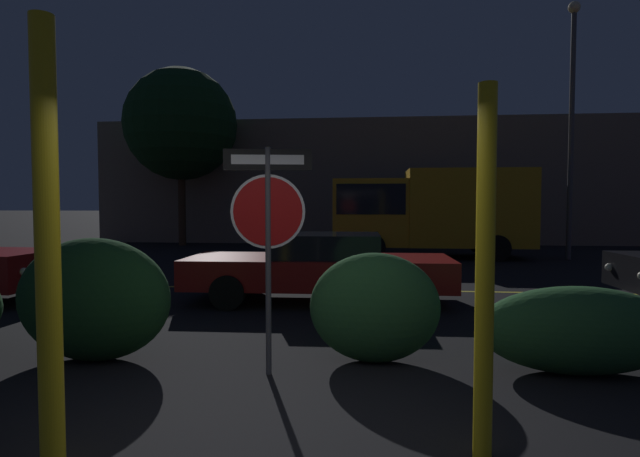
# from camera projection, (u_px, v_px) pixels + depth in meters

# --- Properties ---
(ground_plane) EXTENTS (260.00, 260.00, 0.00)m
(ground_plane) POSITION_uv_depth(u_px,v_px,m) (283.00, 451.00, 3.64)
(ground_plane) COLOR black
(road_center_stripe) EXTENTS (35.82, 0.12, 0.01)m
(road_center_stripe) POSITION_uv_depth(u_px,v_px,m) (339.00, 289.00, 10.55)
(road_center_stripe) COLOR gold
(road_center_stripe) RESTS_ON ground_plane
(stop_sign) EXTENTS (0.91, 0.18, 2.40)m
(stop_sign) POSITION_uv_depth(u_px,v_px,m) (268.00, 213.00, 5.22)
(stop_sign) COLOR #4C4C51
(stop_sign) RESTS_ON ground_plane
(yellow_pole_left) EXTENTS (0.16, 0.16, 3.02)m
(yellow_pole_left) POSITION_uv_depth(u_px,v_px,m) (48.00, 249.00, 3.26)
(yellow_pole_left) COLOR yellow
(yellow_pole_left) RESTS_ON ground_plane
(yellow_pole_right) EXTENTS (0.13, 0.13, 2.64)m
(yellow_pole_right) POSITION_uv_depth(u_px,v_px,m) (485.00, 274.00, 3.47)
(yellow_pole_right) COLOR yellow
(yellow_pole_right) RESTS_ON ground_plane
(hedge_bush_1) EXTENTS (1.80, 0.95, 1.42)m
(hedge_bush_1) POSITION_uv_depth(u_px,v_px,m) (94.00, 299.00, 5.74)
(hedge_bush_1) COLOR #19421E
(hedge_bush_1) RESTS_ON ground_plane
(hedge_bush_2) EXTENTS (1.48, 0.75, 1.26)m
(hedge_bush_2) POSITION_uv_depth(u_px,v_px,m) (374.00, 308.00, 5.68)
(hedge_bush_2) COLOR #285B2D
(hedge_bush_2) RESTS_ON ground_plane
(hedge_bush_3) EXTENTS (2.08, 0.82, 0.94)m
(hedge_bush_3) POSITION_uv_depth(u_px,v_px,m) (578.00, 330.00, 5.28)
(hedge_bush_3) COLOR #285B2D
(hedge_bush_3) RESTS_ON ground_plane
(passing_car_2) EXTENTS (4.95, 1.96, 1.26)m
(passing_car_2) POSITION_uv_depth(u_px,v_px,m) (320.00, 267.00, 9.20)
(passing_car_2) COLOR maroon
(passing_car_2) RESTS_ON ground_plane
(delivery_truck) EXTENTS (6.49, 2.45, 2.96)m
(delivery_truck) POSITION_uv_depth(u_px,v_px,m) (427.00, 209.00, 16.89)
(delivery_truck) COLOR gold
(delivery_truck) RESTS_ON ground_plane
(street_lamp) EXTENTS (0.38, 0.38, 8.29)m
(street_lamp) POSITION_uv_depth(u_px,v_px,m) (572.00, 110.00, 16.09)
(street_lamp) COLOR #4C4C51
(street_lamp) RESTS_ON ground_plane
(tree_0) EXTENTS (4.83, 4.83, 7.68)m
(tree_0) POSITION_uv_depth(u_px,v_px,m) (181.00, 125.00, 21.59)
(tree_0) COLOR #422D1E
(tree_0) RESTS_ON ground_plane
(building_backdrop) EXTENTS (29.56, 4.80, 5.70)m
(building_backdrop) POSITION_uv_depth(u_px,v_px,m) (409.00, 183.00, 24.61)
(building_backdrop) COLOR #7A6B5B
(building_backdrop) RESTS_ON ground_plane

